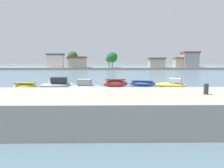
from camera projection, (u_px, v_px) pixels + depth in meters
ground_plane at (88, 102)px, 22.52m from camera, size 400.00×400.00×0.00m
seawall_embankment at (77, 109)px, 14.92m from camera, size 96.67×7.35×1.91m
mooring_bollard at (206, 89)px, 14.69m from camera, size 0.30×0.30×0.69m
moored_boat_0 at (25, 87)px, 30.25m from camera, size 3.45×1.20×1.10m
moored_boat_1 at (58, 84)px, 32.07m from camera, size 5.37×2.21×1.67m
moored_boat_2 at (86, 87)px, 29.31m from camera, size 5.01×1.81×1.61m
moored_boat_3 at (115, 83)px, 34.03m from camera, size 3.72×1.32×1.22m
moored_boat_4 at (142, 83)px, 35.60m from camera, size 4.45×2.35×0.87m
moored_boat_5 at (171, 84)px, 33.08m from camera, size 4.77×3.19×1.44m
mooring_buoy_0 at (71, 84)px, 37.28m from camera, size 0.37×0.37×0.37m
mooring_buoy_2 at (49, 82)px, 40.14m from camera, size 0.40×0.40×0.40m
mooring_buoy_3 at (94, 96)px, 24.66m from camera, size 0.37×0.37×0.37m
distant_shoreline at (112, 64)px, 93.55m from camera, size 99.67×9.52×7.51m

